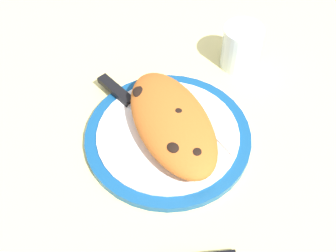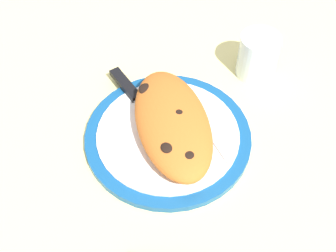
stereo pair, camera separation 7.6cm
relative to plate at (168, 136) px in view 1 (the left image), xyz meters
The scene contains 6 objects.
ground_plane 2.27cm from the plate, ahead, with size 150.00×150.00×3.00cm, color #E5D684.
plate is the anchor object (origin of this frame).
calzone 3.64cm from the plate, 114.17° to the right, with size 25.14×12.66×5.35cm.
fork 6.57cm from the plate, 78.92° to the right, with size 17.00×5.33×0.40cm.
knife 10.64cm from the plate, 23.86° to the left, with size 22.35×9.86×1.20cm.
water_glass 24.56cm from the plate, 59.04° to the right, with size 7.80×7.80×9.02cm.
Camera 1 is at (-44.23, 17.91, 63.44)cm, focal length 47.24 mm.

